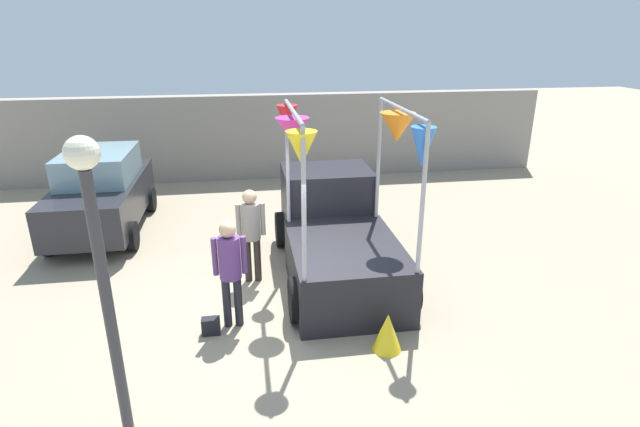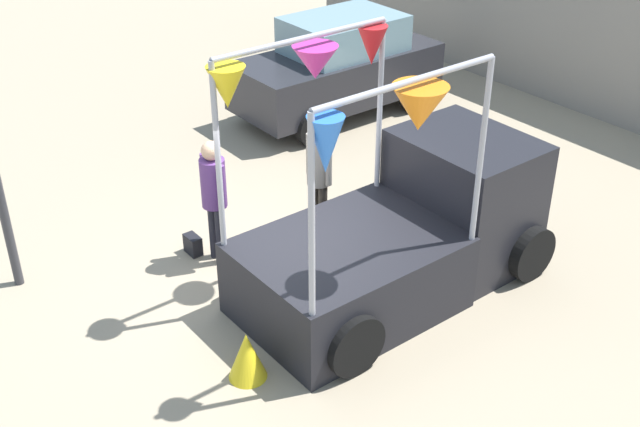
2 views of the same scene
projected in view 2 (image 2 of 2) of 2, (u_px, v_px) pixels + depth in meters
ground_plane at (280, 279)px, 10.72m from camera, size 60.00×60.00×0.00m
vendor_truck at (410, 224)px, 10.28m from camera, size 2.45×4.09×3.33m
parked_car at (339, 66)px, 15.15m from camera, size 1.88×4.00×1.88m
person_customer at (214, 190)px, 10.59m from camera, size 0.53×0.34×1.80m
person_vendor at (319, 168)px, 11.13m from camera, size 0.53×0.34×1.81m
handbag at (193, 245)px, 11.21m from camera, size 0.28×0.16×0.28m
folded_kite_bundle_sunflower at (247, 356)px, 8.91m from camera, size 0.62×0.62×0.60m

